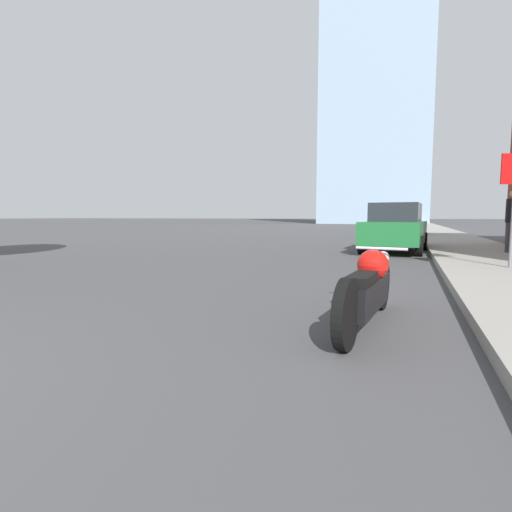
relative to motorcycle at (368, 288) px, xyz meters
The scene contains 6 objects.
sidewalk 35.76m from the motorcycle, 86.09° to the left, with size 2.79×240.00×0.15m.
distant_tower 76.14m from the motorcycle, 94.23° to the left, with size 16.73×16.73×71.67m.
motorcycle is the anchor object (origin of this frame).
parked_car_green 9.61m from the motorcycle, 89.97° to the left, with size 2.12×4.25×1.61m.
parked_car_blue 20.45m from the motorcycle, 90.45° to the left, with size 2.09×3.94×1.69m.
parked_car_white 33.09m from the motorcycle, 90.08° to the left, with size 2.18×4.01×1.75m.
Camera 1 is at (4.17, -0.09, 1.18)m, focal length 28.00 mm.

